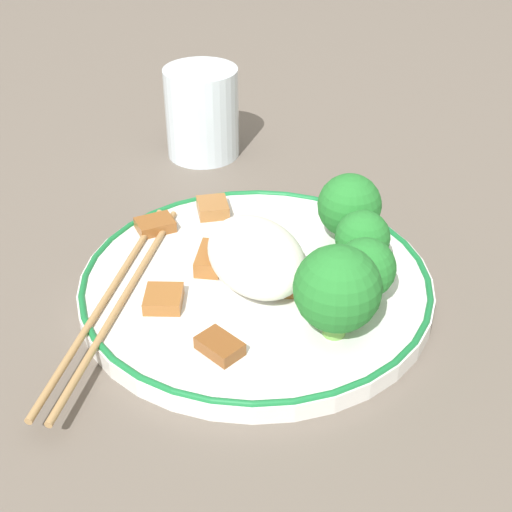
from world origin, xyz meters
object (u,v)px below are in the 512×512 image
(plate, at_px, (256,283))
(broccoli_mid_left, at_px, (349,206))
(broccoli_back_left, at_px, (337,289))
(drinking_glass, at_px, (202,113))
(chopsticks, at_px, (115,298))
(broccoli_back_right, at_px, (362,239))
(broccoli_back_center, at_px, (365,269))

(plate, bearing_deg, broccoli_mid_left, 103.35)
(broccoli_back_left, xyz_separation_m, drinking_glass, (-0.32, 0.01, -0.01))
(chopsticks, bearing_deg, broccoli_back_right, 79.98)
(broccoli_back_center, relative_size, drinking_glass, 0.58)
(plate, xyz_separation_m, broccoli_back_left, (0.08, 0.03, 0.04))
(broccoli_back_right, relative_size, drinking_glass, 0.57)
(broccoli_mid_left, xyz_separation_m, drinking_glass, (-0.22, -0.05, -0.00))
(chopsticks, relative_size, drinking_glass, 2.35)
(plate, relative_size, drinking_glass, 2.95)
(chopsticks, distance_m, drinking_glass, 0.27)
(broccoli_back_left, height_order, broccoli_back_right, broccoli_back_left)
(plate, xyz_separation_m, drinking_glass, (-0.24, 0.04, 0.04))
(plate, xyz_separation_m, chopsticks, (-0.01, -0.11, 0.01))
(broccoli_back_left, xyz_separation_m, broccoli_back_center, (-0.02, 0.03, -0.01))
(plate, height_order, broccoli_back_right, broccoli_back_right)
(drinking_glass, bearing_deg, broccoli_back_right, 8.69)
(plate, height_order, broccoli_back_left, broccoli_back_left)
(broccoli_back_center, bearing_deg, drinking_glass, -175.50)
(broccoli_back_center, height_order, broccoli_back_right, same)
(broccoli_back_left, relative_size, drinking_glass, 0.75)
(broccoli_back_left, height_order, broccoli_back_center, broccoli_back_left)
(broccoli_mid_left, bearing_deg, chopsticks, -87.13)
(broccoli_back_left, height_order, drinking_glass, drinking_glass)
(plate, distance_m, broccoli_back_right, 0.09)
(plate, relative_size, broccoli_mid_left, 4.56)
(broccoli_back_left, bearing_deg, broccoli_back_center, 124.19)
(broccoli_back_left, xyz_separation_m, chopsticks, (-0.09, -0.13, -0.04))
(plate, relative_size, broccoli_back_left, 3.94)
(broccoli_back_right, bearing_deg, drinking_glass, -171.31)
(broccoli_back_right, xyz_separation_m, broccoli_mid_left, (-0.04, 0.01, 0.00))
(broccoli_back_left, bearing_deg, broccoli_back_right, 138.75)
(broccoli_back_left, distance_m, drinking_glass, 0.32)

